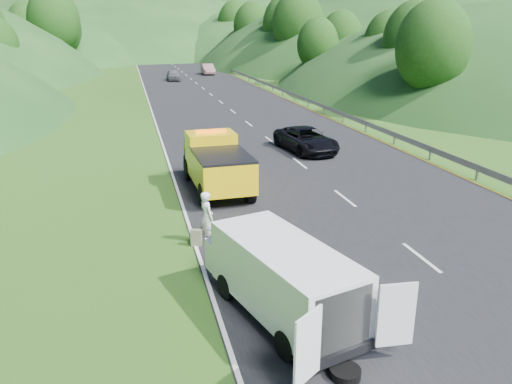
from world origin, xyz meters
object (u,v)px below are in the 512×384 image
object	(u,v)px
child	(272,258)
worker	(315,358)
white_van	(281,276)
passing_suv	(306,151)
suitcase	(196,238)
woman	(208,243)
tow_truck	(216,163)
spare_tire	(345,378)

from	to	relation	value
child	worker	size ratio (longest dim) A/B	0.55
white_van	passing_suv	size ratio (longest dim) A/B	1.21
worker	white_van	bearing A→B (deg)	89.83
white_van	suitcase	size ratio (longest dim) A/B	10.43
woman	suitcase	xyz separation A→B (m)	(-0.40, -0.17, 0.29)
tow_truck	white_van	bearing A→B (deg)	-93.32
tow_truck	worker	distance (m)	12.61
child	woman	bearing A→B (deg)	159.94
suitcase	tow_truck	bearing A→B (deg)	73.70
woman	worker	size ratio (longest dim) A/B	0.96
suitcase	woman	bearing A→B (deg)	23.35
tow_truck	passing_suv	bearing A→B (deg)	41.01
tow_truck	white_van	world-z (taller)	tow_truck
tow_truck	white_van	distance (m)	10.68
worker	spare_tire	bearing A→B (deg)	-72.12
tow_truck	worker	world-z (taller)	tow_truck
white_van	child	bearing A→B (deg)	62.22
woman	suitcase	distance (m)	0.53
spare_tire	white_van	bearing A→B (deg)	103.63
woman	spare_tire	world-z (taller)	woman
child	worker	xyz separation A→B (m)	(-0.47, -5.17, 0.00)
worker	spare_tire	xyz separation A→B (m)	(0.37, -0.76, 0.00)
tow_truck	woman	xyz separation A→B (m)	(-1.31, -5.70, -1.26)
white_van	worker	xyz separation A→B (m)	(0.26, -1.87, -1.14)
tow_truck	spare_tire	size ratio (longest dim) A/B	9.13
worker	suitcase	distance (m)	6.91
tow_truck	woman	size ratio (longest dim) A/B	3.32
child	worker	world-z (taller)	worker
tow_truck	suitcase	bearing A→B (deg)	-108.48
woman	passing_suv	world-z (taller)	woman
child	tow_truck	bearing A→B (deg)	116.40
spare_tire	worker	bearing A→B (deg)	116.09
woman	spare_tire	bearing A→B (deg)	175.13
suitcase	worker	bearing A→B (deg)	-75.14
child	passing_suv	distance (m)	14.61
child	spare_tire	bearing A→B (deg)	-68.52
tow_truck	white_van	size ratio (longest dim) A/B	0.99
passing_suv	spare_tire	bearing A→B (deg)	-115.31
woman	child	xyz separation A→B (m)	(1.83, -1.68, 0.00)
child	passing_suv	xyz separation A→B (m)	(5.87, 13.38, 0.00)
woman	suitcase	bearing A→B (deg)	95.59
tow_truck	passing_suv	distance (m)	8.86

